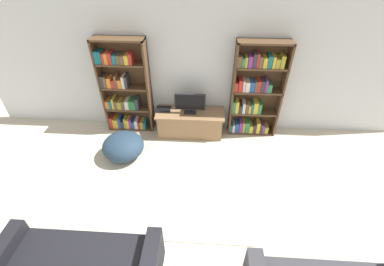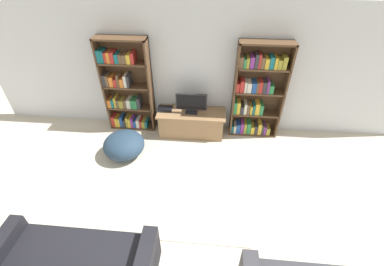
{
  "view_description": "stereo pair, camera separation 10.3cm",
  "coord_description": "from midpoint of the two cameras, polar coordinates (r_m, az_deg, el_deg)",
  "views": [
    {
      "loc": [
        0.17,
        -0.51,
        3.43
      ],
      "look_at": [
        -0.04,
        2.99,
        0.7
      ],
      "focal_mm": 24.0,
      "sensor_mm": 36.0,
      "label": 1
    },
    {
      "loc": [
        0.27,
        -0.5,
        3.43
      ],
      "look_at": [
        -0.04,
        2.99,
        0.7
      ],
      "focal_mm": 24.0,
      "sensor_mm": 36.0,
      "label": 2
    }
  ],
  "objects": [
    {
      "name": "wall_back",
      "position": [
        5.2,
        2.31,
        13.71
      ],
      "size": [
        8.8,
        0.06,
        2.6
      ],
      "color": "silver",
      "rests_on": "ground_plane"
    },
    {
      "name": "tv_stand",
      "position": [
        5.43,
        0.41,
        2.31
      ],
      "size": [
        1.4,
        0.55,
        0.53
      ],
      "color": "#8E6B47",
      "rests_on": "ground_plane"
    },
    {
      "name": "laptop",
      "position": [
        5.4,
        -5.49,
        5.38
      ],
      "size": [
        0.31,
        0.26,
        0.03
      ],
      "color": "#28282D",
      "rests_on": "tv_stand"
    },
    {
      "name": "beanbag_ottoman",
      "position": [
        5.07,
        -14.31,
        -2.57
      ],
      "size": [
        0.78,
        0.78,
        0.47
      ],
      "primitive_type": "ellipsoid",
      "color": "#23384C",
      "rests_on": "ground_plane"
    },
    {
      "name": "bookshelf_right",
      "position": [
        5.27,
        14.65,
        8.54
      ],
      "size": [
        0.98,
        0.3,
        1.97
      ],
      "color": "#513823",
      "rests_on": "ground_plane"
    },
    {
      "name": "area_rug",
      "position": [
        4.3,
        -1.69,
        -14.78
      ],
      "size": [
        2.11,
        1.42,
        0.02
      ],
      "color": "beige",
      "rests_on": "ground_plane"
    },
    {
      "name": "television",
      "position": [
        5.16,
        0.43,
        6.64
      ],
      "size": [
        0.62,
        0.16,
        0.43
      ],
      "color": "black",
      "rests_on": "tv_stand"
    },
    {
      "name": "bookshelf_left",
      "position": [
        5.48,
        -13.92,
        9.58
      ],
      "size": [
        0.98,
        0.3,
        1.97
      ],
      "color": "#513823",
      "rests_on": "ground_plane"
    }
  ]
}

